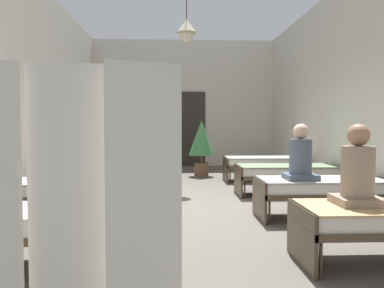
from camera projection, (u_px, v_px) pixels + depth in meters
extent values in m
cube|color=#59544C|center=(193.00, 209.00, 6.71)|extent=(6.39, 13.32, 0.10)
cube|color=beige|center=(183.00, 103.00, 13.04)|extent=(6.19, 0.20, 4.07)
cube|color=beige|center=(8.00, 83.00, 6.46)|extent=(0.20, 12.72, 4.07)
cube|color=beige|center=(370.00, 85.00, 6.74)|extent=(0.20, 12.72, 4.07)
cube|color=#2D2823|center=(184.00, 129.00, 12.97)|extent=(1.40, 0.06, 2.40)
cylinder|color=brown|center=(187.00, 10.00, 8.73)|extent=(0.02, 0.02, 0.41)
cone|color=beige|center=(187.00, 26.00, 8.74)|extent=(0.44, 0.44, 0.28)
sphere|color=beige|center=(187.00, 36.00, 8.75)|extent=(0.28, 0.28, 0.28)
cylinder|color=#473828|center=(98.00, 263.00, 3.45)|extent=(0.03, 0.03, 0.34)
cylinder|color=#473828|center=(111.00, 239.00, 4.17)|extent=(0.03, 0.03, 0.34)
cube|color=#473828|center=(12.00, 230.00, 3.76)|extent=(1.90, 0.84, 0.07)
cube|color=#473828|center=(111.00, 238.00, 3.80)|extent=(0.04, 0.84, 0.57)
cube|color=silver|center=(11.00, 219.00, 3.75)|extent=(1.82, 0.78, 0.14)
cube|color=beige|center=(11.00, 210.00, 3.75)|extent=(1.86, 0.82, 0.02)
cylinder|color=#473828|center=(321.00, 260.00, 3.54)|extent=(0.03, 0.03, 0.34)
cylinder|color=#473828|center=(296.00, 237.00, 4.26)|extent=(0.03, 0.03, 0.34)
cube|color=#473828|center=(301.00, 236.00, 3.89)|extent=(0.04, 0.84, 0.57)
cylinder|color=#473828|center=(14.00, 204.00, 5.98)|extent=(0.03, 0.03, 0.34)
cylinder|color=#473828|center=(125.00, 214.00, 5.34)|extent=(0.03, 0.03, 0.34)
cylinder|color=#473828|center=(131.00, 203.00, 6.06)|extent=(0.03, 0.03, 0.34)
cube|color=#473828|center=(66.00, 194.00, 5.65)|extent=(1.90, 0.84, 0.07)
cube|color=#473828|center=(132.00, 200.00, 5.70)|extent=(0.04, 0.84, 0.57)
cube|color=white|center=(66.00, 187.00, 5.65)|extent=(1.82, 0.78, 0.14)
cube|color=#9E9E93|center=(66.00, 181.00, 5.64)|extent=(1.86, 0.82, 0.02)
cylinder|color=#473828|center=(269.00, 212.00, 5.43)|extent=(0.03, 0.03, 0.34)
cylinder|color=#473828|center=(258.00, 202.00, 6.15)|extent=(0.03, 0.03, 0.34)
cylinder|color=#473828|center=(369.00, 201.00, 6.23)|extent=(0.03, 0.03, 0.34)
cube|color=#473828|center=(323.00, 192.00, 5.82)|extent=(1.90, 0.84, 0.07)
cube|color=#473828|center=(259.00, 199.00, 5.78)|extent=(0.04, 0.84, 0.57)
cube|color=white|center=(323.00, 185.00, 5.82)|extent=(1.82, 0.78, 0.14)
cube|color=#9E9E93|center=(323.00, 180.00, 5.81)|extent=(1.86, 0.82, 0.02)
cylinder|color=#473828|center=(40.00, 191.00, 7.16)|extent=(0.03, 0.03, 0.34)
cylinder|color=#473828|center=(52.00, 185.00, 7.88)|extent=(0.03, 0.03, 0.34)
cylinder|color=#473828|center=(138.00, 190.00, 7.24)|extent=(0.03, 0.03, 0.34)
cylinder|color=#473828|center=(141.00, 184.00, 7.96)|extent=(0.03, 0.03, 0.34)
cube|color=#473828|center=(93.00, 177.00, 7.55)|extent=(1.90, 0.84, 0.07)
cube|color=#473828|center=(43.00, 182.00, 7.51)|extent=(0.04, 0.84, 0.57)
cube|color=#473828|center=(142.00, 181.00, 7.60)|extent=(0.04, 0.84, 0.57)
cube|color=silver|center=(93.00, 171.00, 7.54)|extent=(1.82, 0.78, 0.14)
cube|color=#8C4C47|center=(93.00, 167.00, 7.54)|extent=(1.86, 0.82, 0.02)
cylinder|color=#473828|center=(245.00, 189.00, 7.33)|extent=(0.03, 0.03, 0.34)
cylinder|color=#473828|center=(238.00, 183.00, 8.05)|extent=(0.03, 0.03, 0.34)
cylinder|color=#473828|center=(338.00, 189.00, 7.41)|extent=(0.03, 0.03, 0.34)
cylinder|color=#473828|center=(323.00, 183.00, 8.13)|extent=(0.03, 0.03, 0.34)
cube|color=#473828|center=(286.00, 175.00, 7.72)|extent=(1.90, 0.84, 0.07)
cube|color=#473828|center=(238.00, 180.00, 7.68)|extent=(0.04, 0.84, 0.57)
cube|color=#473828|center=(333.00, 180.00, 7.76)|extent=(0.04, 0.84, 0.57)
cube|color=silver|center=(286.00, 170.00, 7.71)|extent=(1.82, 0.78, 0.14)
cube|color=slate|center=(286.00, 166.00, 7.71)|extent=(1.86, 0.82, 0.02)
cylinder|color=#473828|center=(68.00, 177.00, 9.06)|extent=(0.03, 0.03, 0.34)
cylinder|color=#473828|center=(76.00, 173.00, 9.77)|extent=(0.03, 0.03, 0.34)
cylinder|color=#473828|center=(145.00, 176.00, 9.14)|extent=(0.03, 0.03, 0.34)
cylinder|color=#473828|center=(147.00, 172.00, 9.85)|extent=(0.03, 0.03, 0.34)
cube|color=#473828|center=(109.00, 166.00, 9.44)|extent=(1.90, 0.84, 0.07)
cube|color=#473828|center=(69.00, 170.00, 9.41)|extent=(0.04, 0.84, 0.57)
cube|color=#473828|center=(149.00, 169.00, 9.49)|extent=(0.04, 0.84, 0.57)
cube|color=silver|center=(109.00, 162.00, 9.44)|extent=(1.82, 0.78, 0.14)
cube|color=slate|center=(109.00, 158.00, 9.43)|extent=(1.86, 0.82, 0.02)
cylinder|color=#473828|center=(230.00, 176.00, 9.22)|extent=(0.03, 0.03, 0.34)
cylinder|color=#473828|center=(226.00, 172.00, 9.94)|extent=(0.03, 0.03, 0.34)
cylinder|color=#473828|center=(304.00, 175.00, 9.30)|extent=(0.03, 0.03, 0.34)
cylinder|color=#473828|center=(295.00, 172.00, 10.02)|extent=(0.03, 0.03, 0.34)
cube|color=#473828|center=(264.00, 165.00, 9.61)|extent=(1.90, 0.84, 0.07)
cube|color=#473828|center=(225.00, 169.00, 9.57)|extent=(0.04, 0.84, 0.57)
cube|color=#473828|center=(302.00, 169.00, 9.66)|extent=(0.04, 0.84, 0.57)
cube|color=silver|center=(264.00, 161.00, 9.61)|extent=(1.82, 0.78, 0.14)
cube|color=#9E9E93|center=(264.00, 157.00, 9.60)|extent=(1.86, 0.82, 0.02)
cone|color=white|center=(141.00, 213.00, 4.60)|extent=(0.52, 0.52, 0.70)
cylinder|color=white|center=(141.00, 159.00, 4.57)|extent=(0.30, 0.30, 0.55)
sphere|color=tan|center=(140.00, 125.00, 4.55)|extent=(0.22, 0.22, 0.22)
cone|color=white|center=(140.00, 118.00, 4.55)|extent=(0.18, 0.18, 0.10)
cone|color=white|center=(170.00, 172.00, 8.46)|extent=(0.52, 0.52, 0.70)
cylinder|color=white|center=(169.00, 143.00, 8.43)|extent=(0.30, 0.30, 0.55)
sphere|color=#A87A5B|center=(169.00, 124.00, 8.41)|extent=(0.22, 0.22, 0.22)
cone|color=white|center=(169.00, 121.00, 8.40)|extent=(0.18, 0.18, 0.10)
cylinder|color=gray|center=(358.00, 175.00, 3.95)|extent=(0.32, 0.32, 0.58)
cube|color=gray|center=(357.00, 200.00, 3.97)|extent=(0.44, 0.44, 0.08)
sphere|color=#A87A5B|center=(358.00, 135.00, 3.93)|extent=(0.22, 0.22, 0.22)
cylinder|color=#515B70|center=(301.00, 159.00, 5.73)|extent=(0.32, 0.32, 0.58)
cube|color=#515B70|center=(300.00, 177.00, 5.75)|extent=(0.44, 0.44, 0.08)
sphere|color=beige|center=(301.00, 131.00, 5.71)|extent=(0.22, 0.22, 0.22)
cylinder|color=brown|center=(201.00, 169.00, 10.49)|extent=(0.37, 0.37, 0.35)
cylinder|color=brown|center=(201.00, 159.00, 10.48)|extent=(0.06, 0.06, 0.20)
cone|color=#3D7A42|center=(201.00, 138.00, 10.45)|extent=(0.66, 0.66, 0.91)
cube|color=silver|center=(69.00, 220.00, 2.19)|extent=(0.42, 0.07, 1.70)
cube|color=silver|center=(145.00, 222.00, 2.15)|extent=(0.40, 0.19, 1.70)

